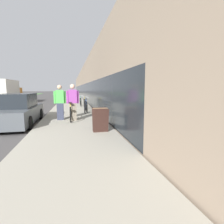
% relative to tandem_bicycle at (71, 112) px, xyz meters
% --- Properties ---
extents(sidewalk_slab, '(3.21, 70.00, 0.15)m').
position_rel_tandem_bicycle_xyz_m(sidewalk_slab, '(0.11, 18.05, -0.47)').
color(sidewalk_slab, '#A39E8E').
rests_on(sidewalk_slab, ground).
extents(storefront_facade, '(10.01, 70.00, 4.90)m').
position_rel_tandem_bicycle_xyz_m(storefront_facade, '(6.74, 26.05, 1.90)').
color(storefront_facade, gray).
rests_on(storefront_facade, ground).
extents(tandem_bicycle, '(0.52, 2.42, 0.95)m').
position_rel_tandem_bicycle_xyz_m(tandem_bicycle, '(0.00, 0.00, 0.00)').
color(tandem_bicycle, black).
rests_on(tandem_bicycle, sidewalk_slab).
extents(person_rider, '(0.62, 0.24, 1.83)m').
position_rel_tandem_bicycle_xyz_m(person_rider, '(0.13, -0.29, 0.52)').
color(person_rider, '#756B5B').
rests_on(person_rider, sidewalk_slab).
extents(person_bystander, '(0.61, 0.24, 1.80)m').
position_rel_tandem_bicycle_xyz_m(person_bystander, '(-0.51, 0.04, 0.50)').
color(person_bystander, '#33384C').
rests_on(person_bystander, sidewalk_slab).
extents(bike_rack_hoop, '(0.05, 0.60, 0.84)m').
position_rel_tandem_bicycle_xyz_m(bike_rack_hoop, '(0.88, 2.07, 0.11)').
color(bike_rack_hoop, black).
rests_on(bike_rack_hoop, sidewalk_slab).
extents(cruiser_bike_nearest, '(0.52, 1.87, 0.95)m').
position_rel_tandem_bicycle_xyz_m(cruiser_bike_nearest, '(1.04, 3.04, -0.00)').
color(cruiser_bike_nearest, black).
rests_on(cruiser_bike_nearest, sidewalk_slab).
extents(cruiser_bike_middle, '(0.52, 1.79, 0.97)m').
position_rel_tandem_bicycle_xyz_m(cruiser_bike_middle, '(1.10, 5.16, 0.00)').
color(cruiser_bike_middle, black).
rests_on(cruiser_bike_middle, sidewalk_slab).
extents(cruiser_bike_farthest, '(0.52, 1.79, 0.96)m').
position_rel_tandem_bicycle_xyz_m(cruiser_bike_farthest, '(0.87, 7.21, 0.00)').
color(cruiser_bike_farthest, black).
rests_on(cruiser_bike_farthest, sidewalk_slab).
extents(sandwich_board_sign, '(0.56, 0.56, 0.90)m').
position_rel_tandem_bicycle_xyz_m(sandwich_board_sign, '(1.10, -2.91, 0.05)').
color(sandwich_board_sign, '#331E19').
rests_on(sandwich_board_sign, sidewalk_slab).
extents(parked_sedan_curbside, '(1.87, 4.61, 1.52)m').
position_rel_tandem_bicycle_xyz_m(parked_sedan_curbside, '(-2.57, 0.04, 0.13)').
color(parked_sedan_curbside, '#4C5156').
rests_on(parked_sedan_curbside, ground).
extents(moving_truck, '(2.32, 6.49, 2.76)m').
position_rel_tandem_bicycle_xyz_m(moving_truck, '(-7.72, 14.16, 0.85)').
color(moving_truck, orange).
rests_on(moving_truck, ground).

